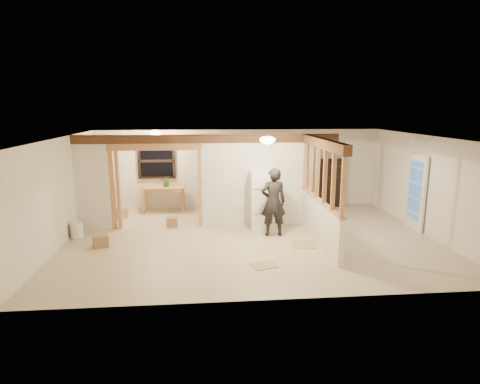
{
  "coord_description": "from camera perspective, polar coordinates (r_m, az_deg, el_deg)",
  "views": [
    {
      "loc": [
        -1.14,
        -9.43,
        3.2
      ],
      "look_at": [
        -0.24,
        0.4,
        1.1
      ],
      "focal_mm": 30.0,
      "sensor_mm": 36.0,
      "label": 1
    }
  ],
  "objects": [
    {
      "name": "doorway_frame",
      "position": [
        10.91,
        -11.78,
        0.65
      ],
      "size": [
        2.46,
        0.14,
        2.2
      ],
      "primitive_type": "cube",
      "color": "tan",
      "rests_on": "floor"
    },
    {
      "name": "ceiling_dome_util",
      "position": [
        11.83,
        -11.97,
        8.26
      ],
      "size": [
        0.32,
        0.32,
        0.14
      ],
      "primitive_type": "ellipsoid",
      "color": "#FFEABF",
      "rests_on": "ceiling"
    },
    {
      "name": "floor_panel_far",
      "position": [
        8.39,
        3.45,
        -10.39
      ],
      "size": [
        0.58,
        0.51,
        0.02
      ],
      "primitive_type": "cube",
      "rotation": [
        0.0,
        0.0,
        0.27
      ],
      "color": "tan",
      "rests_on": "floor"
    },
    {
      "name": "floor_panel_near",
      "position": [
        9.7,
        9.08,
        -7.36
      ],
      "size": [
        0.64,
        0.64,
        0.02
      ],
      "primitive_type": "cube",
      "rotation": [
        0.0,
        0.0,
        -0.15
      ],
      "color": "tan",
      "rests_on": "floor"
    },
    {
      "name": "header_beam_back",
      "position": [
        10.66,
        -4.52,
        7.56
      ],
      "size": [
        7.0,
        0.18,
        0.22
      ],
      "primitive_type": "cube",
      "color": "#56311D",
      "rests_on": "ceiling"
    },
    {
      "name": "stud_partition",
      "position": [
        9.56,
        11.49,
        2.49
      ],
      "size": [
        0.14,
        3.2,
        1.32
      ],
      "primitive_type": "cube",
      "color": "tan",
      "rests_on": "pony_wall"
    },
    {
      "name": "pony_wall",
      "position": [
        9.82,
        11.2,
        -4.2
      ],
      "size": [
        0.12,
        3.2,
        1.0
      ],
      "primitive_type": "cube",
      "color": "white",
      "rests_on": "floor"
    },
    {
      "name": "wall_right",
      "position": [
        11.16,
        25.21,
        0.79
      ],
      "size": [
        0.01,
        6.5,
        2.5
      ],
      "primitive_type": "cube",
      "color": "silver",
      "rests_on": "floor"
    },
    {
      "name": "ceiling",
      "position": [
        9.52,
        1.65,
        7.78
      ],
      "size": [
        9.0,
        6.5,
        0.01
      ],
      "primitive_type": "cube",
      "color": "white"
    },
    {
      "name": "shop_vac",
      "position": [
        12.56,
        -19.21,
        -1.92
      ],
      "size": [
        0.59,
        0.59,
        0.65
      ],
      "primitive_type": "cylinder",
      "rotation": [
        0.0,
        0.0,
        -0.2
      ],
      "color": "#B01C07",
      "rests_on": "floor"
    },
    {
      "name": "bucket",
      "position": [
        10.81,
        -22.2,
        -5.07
      ],
      "size": [
        0.31,
        0.31,
        0.38
      ],
      "primitive_type": "cylinder",
      "rotation": [
        0.0,
        0.0,
        0.01
      ],
      "color": "silver",
      "rests_on": "floor"
    },
    {
      "name": "potted_plant",
      "position": [
        12.44,
        -10.4,
        1.54
      ],
      "size": [
        0.36,
        0.33,
        0.35
      ],
      "primitive_type": "imported",
      "rotation": [
        0.0,
        0.0,
        -0.17
      ],
      "color": "#316B28",
      "rests_on": "work_table"
    },
    {
      "name": "box_util_a",
      "position": [
        11.12,
        -9.63,
        -4.2
      ],
      "size": [
        0.32,
        0.28,
        0.26
      ],
      "primitive_type": "cube",
      "rotation": [
        0.0,
        0.0,
        0.09
      ],
      "color": "#9B6C4B",
      "rests_on": "floor"
    },
    {
      "name": "wall_back",
      "position": [
        12.88,
        -0.11,
        3.3
      ],
      "size": [
        9.0,
        0.01,
        2.5
      ],
      "primitive_type": "cube",
      "color": "silver",
      "rests_on": "floor"
    },
    {
      "name": "floor",
      "position": [
        10.03,
        1.57,
        -6.64
      ],
      "size": [
        9.0,
        6.5,
        0.01
      ],
      "primitive_type": "cube",
      "color": "#BEAD8D",
      "rests_on": "ground"
    },
    {
      "name": "box_front",
      "position": [
        9.95,
        -19.2,
        -6.61
      ],
      "size": [
        0.41,
        0.37,
        0.28
      ],
      "primitive_type": "cube",
      "rotation": [
        0.0,
        0.0,
        0.34
      ],
      "color": "#9B6C4B",
      "rests_on": "floor"
    },
    {
      "name": "partition_center",
      "position": [
        10.89,
        1.9,
        1.68
      ],
      "size": [
        2.8,
        0.12,
        2.5
      ],
      "primitive_type": "cube",
      "color": "white",
      "rests_on": "floor"
    },
    {
      "name": "french_door",
      "position": [
        11.51,
        23.77,
        -0.05
      ],
      "size": [
        0.12,
        0.86,
        2.0
      ],
      "primitive_type": "cube",
      "color": "white",
      "rests_on": "floor"
    },
    {
      "name": "partition_left_stub",
      "position": [
        11.19,
        -20.23,
        1.22
      ],
      "size": [
        0.9,
        0.12,
        2.5
      ],
      "primitive_type": "cube",
      "color": "white",
      "rests_on": "floor"
    },
    {
      "name": "work_table",
      "position": [
        12.63,
        -10.77,
        -1.01
      ],
      "size": [
        1.33,
        0.75,
        0.81
      ],
      "primitive_type": "cube",
      "rotation": [
        0.0,
        0.0,
        -0.09
      ],
      "color": "tan",
      "rests_on": "floor"
    },
    {
      "name": "bookshelf",
      "position": [
        13.37,
        12.86,
        1.27
      ],
      "size": [
        0.78,
        0.26,
        1.56
      ],
      "primitive_type": "cube",
      "color": "black",
      "rests_on": "floor"
    },
    {
      "name": "window_back",
      "position": [
        12.79,
        -11.79,
        4.34
      ],
      "size": [
        1.12,
        0.1,
        1.1
      ],
      "primitive_type": "cube",
      "color": "black",
      "rests_on": "wall_back"
    },
    {
      "name": "refrigerator",
      "position": [
        10.65,
        3.2,
        -1.14
      ],
      "size": [
        0.64,
        0.62,
        1.56
      ],
      "primitive_type": "cube",
      "color": "white",
      "rests_on": "floor"
    },
    {
      "name": "box_util_b",
      "position": [
        12.25,
        -16.59,
        -2.98
      ],
      "size": [
        0.39,
        0.39,
        0.28
      ],
      "primitive_type": "cube",
      "rotation": [
        0.0,
        0.0,
        -0.4
      ],
      "color": "#9B6C4B",
      "rests_on": "floor"
    },
    {
      "name": "woman",
      "position": [
        10.06,
        4.77,
        -1.44
      ],
      "size": [
        0.65,
        0.44,
        1.74
      ],
      "primitive_type": "imported",
      "rotation": [
        0.0,
        0.0,
        3.17
      ],
      "color": "black",
      "rests_on": "floor"
    },
    {
      "name": "wall_left",
      "position": [
        10.2,
        -24.37,
        -0.1
      ],
      "size": [
        0.01,
        6.5,
        2.5
      ],
      "primitive_type": "cube",
      "color": "silver",
      "rests_on": "floor"
    },
    {
      "name": "hanging_bulb",
      "position": [
        11.11,
        -9.73,
        6.57
      ],
      "size": [
        0.07,
        0.07,
        0.07
      ],
      "primitive_type": "ellipsoid",
      "color": "#FFD88C",
      "rests_on": "ceiling"
    },
    {
      "name": "ceiling_dome_main",
      "position": [
        9.07,
        3.93,
        7.42
      ],
      "size": [
        0.36,
        0.36,
        0.16
      ],
      "primitive_type": "ellipsoid",
      "color": "#FFEABF",
      "rests_on": "ceiling"
    },
    {
      "name": "header_beam_right",
      "position": [
        9.47,
        11.67,
        6.79
      ],
      "size": [
        0.18,
        3.3,
        0.22
      ],
      "primitive_type": "cube",
      "color": "#56311D",
      "rests_on": "ceiling"
    },
    {
      "name": "wall_front",
      "position": [
        6.58,
        4.98,
        -5.28
      ],
      "size": [
        9.0,
        0.01,
        2.5
      ],
      "primitive_type": "cube",
      "color": "silver",
      "rests_on": "floor"
    }
  ]
}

